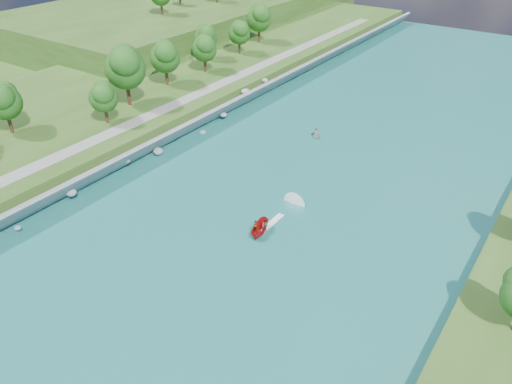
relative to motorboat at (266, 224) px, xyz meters
The scene contains 8 objects.
ground 12.24m from the motorboat, 99.90° to the right, with size 260.00×260.00×0.00m, color #2D5119.
river_water 8.27m from the motorboat, 104.77° to the left, with size 55.00×240.00×0.10m, color #19605A.
berm_west 52.71m from the motorboat, behind, with size 45.00×240.00×3.50m, color #2D5119.
ridge_west 118.55m from the motorboat, 135.56° to the left, with size 60.00×120.00×9.00m, color #2D5119.
riprap_bank 28.90m from the motorboat, 165.32° to the left, with size 4.49×236.00×4.10m.
riverside_path 35.61m from the motorboat, 167.03° to the left, with size 3.00×200.00×0.10m, color gray.
motorboat is the anchor object (origin of this frame).
raft 30.48m from the motorboat, 106.15° to the left, with size 3.21×3.14×1.69m.
Camera 1 is at (32.28, -33.72, 39.52)m, focal length 35.00 mm.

